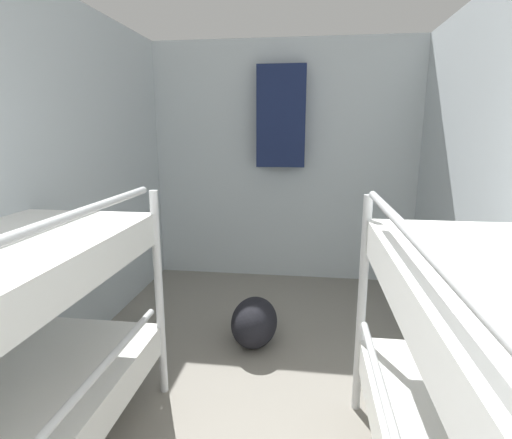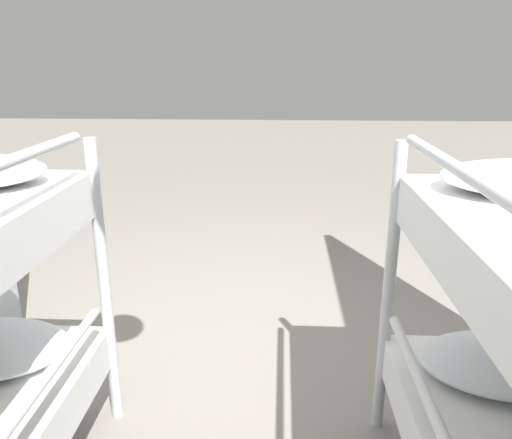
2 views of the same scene
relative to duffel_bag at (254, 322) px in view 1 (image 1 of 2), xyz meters
name	(u,v)px [view 1 (image 1 of 2)]	position (x,y,z in m)	size (l,w,h in m)	color
wall_back	(283,164)	(0.10, 1.38, 0.98)	(2.62, 0.06, 2.27)	silver
duffel_bag	(254,322)	(0.00, 0.00, 0.00)	(0.32, 0.46, 0.32)	black
hanging_coat	(281,117)	(0.08, 1.23, 1.41)	(0.44, 0.12, 0.90)	#192347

